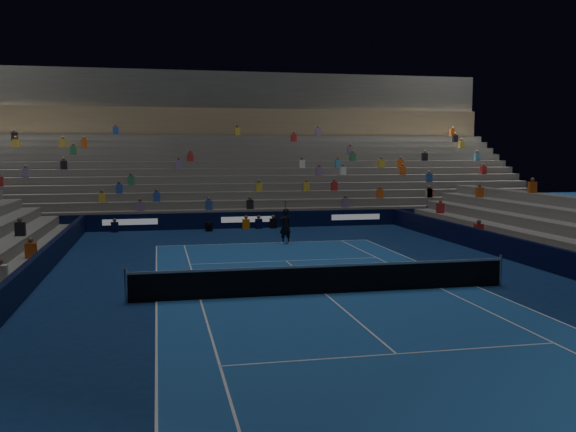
% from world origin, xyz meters
% --- Properties ---
extents(ground, '(90.00, 90.00, 0.00)m').
position_xyz_m(ground, '(0.00, 0.00, 0.00)').
color(ground, navy).
rests_on(ground, ground).
extents(court_surface, '(10.97, 23.77, 0.01)m').
position_xyz_m(court_surface, '(0.00, 0.00, 0.01)').
color(court_surface, '#1B5099').
rests_on(court_surface, ground).
extents(sponsor_barrier_far, '(44.00, 0.25, 1.00)m').
position_xyz_m(sponsor_barrier_far, '(0.00, 18.50, 0.50)').
color(sponsor_barrier_far, black).
rests_on(sponsor_barrier_far, ground).
extents(sponsor_barrier_west, '(0.25, 37.00, 1.00)m').
position_xyz_m(sponsor_barrier_west, '(-9.70, 0.00, 0.50)').
color(sponsor_barrier_west, black).
rests_on(sponsor_barrier_west, ground).
extents(grandstand_main, '(44.00, 15.20, 11.20)m').
position_xyz_m(grandstand_main, '(0.00, 27.90, 3.38)').
color(grandstand_main, '#63635E').
rests_on(grandstand_main, ground).
extents(tennis_net, '(12.90, 0.10, 1.10)m').
position_xyz_m(tennis_net, '(0.00, 0.00, 0.50)').
color(tennis_net, '#B2B2B7').
rests_on(tennis_net, ground).
extents(tennis_player, '(0.76, 0.61, 1.83)m').
position_xyz_m(tennis_player, '(0.98, 11.37, 0.91)').
color(tennis_player, black).
rests_on(tennis_player, ground).
extents(broadcast_camera, '(0.43, 0.86, 0.54)m').
position_xyz_m(broadcast_camera, '(-2.43, 17.47, 0.28)').
color(broadcast_camera, black).
rests_on(broadcast_camera, ground).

